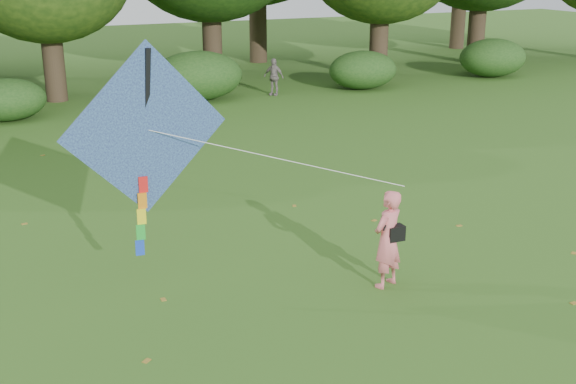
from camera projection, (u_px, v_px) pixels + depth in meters
name	position (u px, v px, depth m)	size (l,w,h in m)	color
ground	(363.00, 316.00, 11.27)	(100.00, 100.00, 0.00)	#265114
man_kite_flyer	(388.00, 239.00, 12.06)	(0.62, 0.41, 1.71)	#DE686F
bystander_right	(274.00, 77.00, 28.65)	(0.86, 0.36, 1.47)	gray
crossbody_bag	(395.00, 232.00, 12.04)	(0.43, 0.20, 0.69)	black
flying_kite	(147.00, 132.00, 10.93)	(5.30, 1.42, 3.40)	#284AB1
shrub_band	(101.00, 86.00, 25.94)	(39.15, 3.22, 1.88)	#264919
fallen_leaves	(253.00, 238.00, 14.38)	(10.13, 13.07, 0.01)	olive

